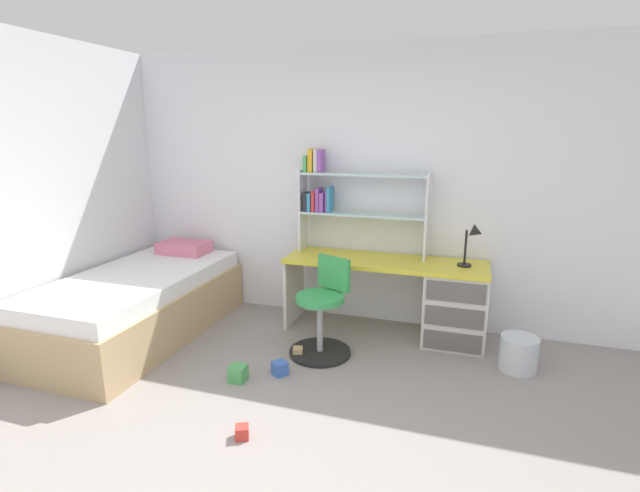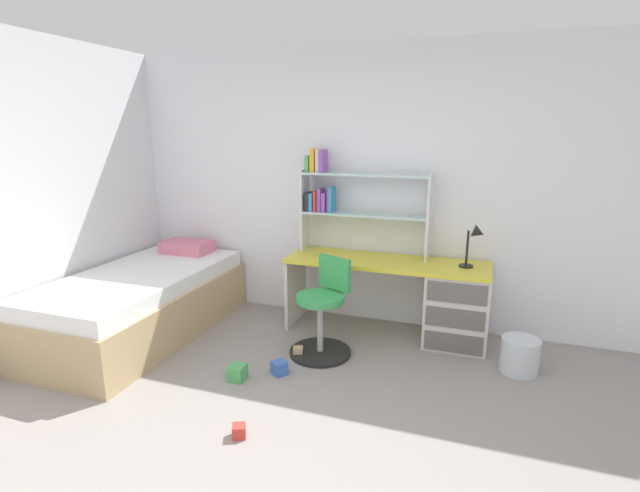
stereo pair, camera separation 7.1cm
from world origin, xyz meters
name	(u,v)px [view 2 (the right image)]	position (x,y,z in m)	size (l,w,h in m)	color
room_shell	(190,201)	(-1.26, 1.26, 1.30)	(6.06, 5.91, 2.60)	silver
desk	(437,299)	(0.60, 2.16, 0.39)	(1.80, 0.54, 0.70)	gold
bookshelf_hutch	(346,195)	(-0.29, 2.32, 1.25)	(1.20, 0.22, 0.97)	silver
desk_lamp	(475,239)	(0.88, 2.15, 0.96)	(0.20, 0.17, 0.38)	black
swivel_chair	(323,317)	(-0.27, 1.59, 0.33)	(0.52, 0.52, 0.81)	black
bed_platform	(141,303)	(-1.98, 1.43, 0.29)	(1.06, 2.04, 0.71)	tan
waste_bin	(520,355)	(1.28, 1.79, 0.14)	(0.29, 0.29, 0.27)	silver
toy_block_red_0	(239,431)	(-0.40, 0.36, 0.04)	(0.08, 0.08, 0.08)	red
toy_block_natural_1	(298,352)	(-0.45, 1.47, 0.04)	(0.08, 0.08, 0.08)	tan
toy_block_green_2	(237,373)	(-0.74, 0.96, 0.06)	(0.12, 0.12, 0.12)	#479E51
toy_block_blue_3	(279,368)	(-0.47, 1.14, 0.05)	(0.10, 0.10, 0.10)	#3860B7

